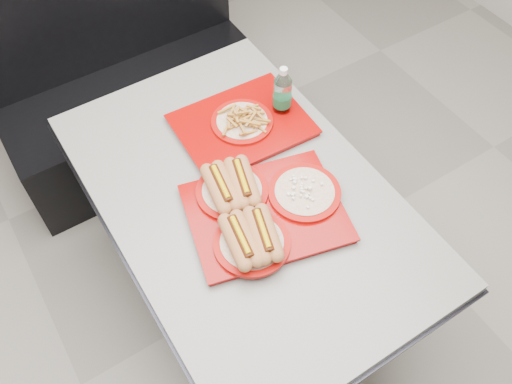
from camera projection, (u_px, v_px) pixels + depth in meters
ground at (247, 290)px, 2.47m from camera, size 6.00×6.00×0.00m
diner_table at (245, 219)px, 1.99m from camera, size 0.92×1.42×0.75m
booth_bench at (129, 84)px, 2.69m from camera, size 1.30×0.57×1.35m
tray_near at (259, 210)px, 1.77m from camera, size 0.58×0.50×0.11m
tray_far at (242, 123)px, 2.02m from camera, size 0.49×0.39×0.09m
water_bottle at (282, 95)px, 2.01m from camera, size 0.07×0.07×0.22m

